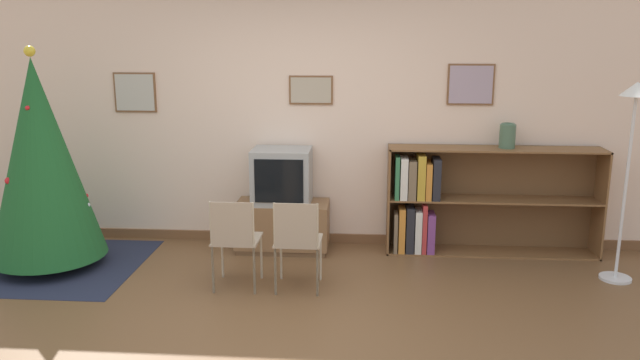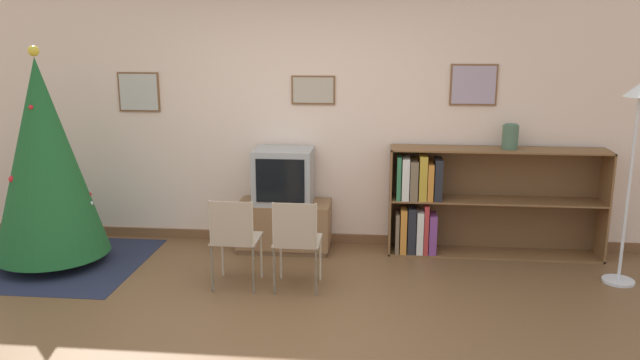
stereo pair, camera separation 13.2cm
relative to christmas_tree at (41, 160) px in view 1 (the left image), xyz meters
The scene contains 11 objects.
ground_plane 2.87m from the christmas_tree, 27.00° to the right, with size 24.00×24.00×0.00m, color brown.
wall_back 2.58m from the christmas_tree, 21.33° to the left, with size 8.81×0.11×2.70m.
area_rug 1.04m from the christmas_tree, 47.28° to the right, with size 1.71×1.56×0.01m.
christmas_tree is the anchor object (origin of this frame).
tv_console 2.39m from the christmas_tree, 16.16° to the left, with size 0.94×0.47×0.50m.
television 2.27m from the christmas_tree, 16.10° to the left, with size 0.59×0.46×0.56m.
folding_chair_left 2.03m from the christmas_tree, 12.75° to the right, with size 0.40×0.40×0.82m.
folding_chair_right 2.54m from the christmas_tree, ahead, with size 0.40×0.40×0.82m.
bookshelf 4.01m from the christmas_tree, 10.13° to the left, with size 2.11×0.36×1.09m.
vase 4.46m from the christmas_tree, ahead, with size 0.16×0.16×0.25m.
standing_lamp 5.32m from the christmas_tree, ahead, with size 0.28×0.28×1.79m.
Camera 1 is at (0.63, -4.25, 2.19)m, focal length 35.00 mm.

